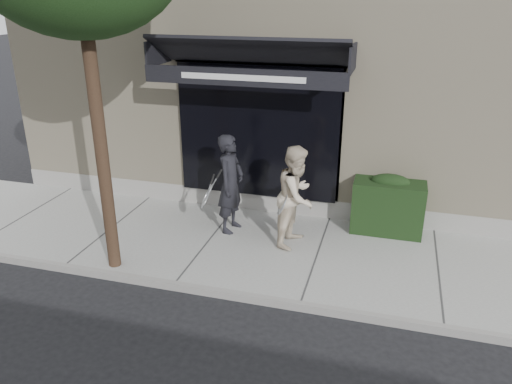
% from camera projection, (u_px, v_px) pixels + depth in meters
% --- Properties ---
extents(ground, '(80.00, 80.00, 0.00)m').
position_uv_depth(ground, '(317.00, 259.00, 8.74)').
color(ground, black).
rests_on(ground, ground).
extents(sidewalk, '(20.00, 3.00, 0.12)m').
position_uv_depth(sidewalk, '(317.00, 256.00, 8.72)').
color(sidewalk, gray).
rests_on(sidewalk, ground).
extents(curb, '(20.00, 0.10, 0.14)m').
position_uv_depth(curb, '(300.00, 306.00, 7.33)').
color(curb, gray).
rests_on(curb, ground).
extents(building_facade, '(14.30, 8.04, 5.64)m').
position_uv_depth(building_facade, '(355.00, 63.00, 12.13)').
color(building_facade, beige).
rests_on(building_facade, ground).
extents(hedge, '(1.30, 0.70, 1.14)m').
position_uv_depth(hedge, '(388.00, 204.00, 9.33)').
color(hedge, black).
rests_on(hedge, sidewalk).
extents(pedestrian_front, '(0.72, 0.92, 1.87)m').
position_uv_depth(pedestrian_front, '(231.00, 184.00, 9.22)').
color(pedestrian_front, black).
rests_on(pedestrian_front, sidewalk).
extents(pedestrian_back, '(0.85, 1.00, 1.82)m').
position_uv_depth(pedestrian_back, '(297.00, 196.00, 8.74)').
color(pedestrian_back, beige).
rests_on(pedestrian_back, sidewalk).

